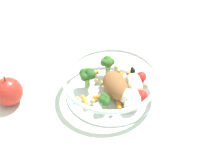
{
  "coord_description": "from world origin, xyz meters",
  "views": [
    {
      "loc": [
        0.07,
        0.55,
        0.55
      ],
      "look_at": [
        -0.0,
        -0.01,
        0.03
      ],
      "focal_mm": 53.88,
      "sensor_mm": 36.0,
      "label": 1
    }
  ],
  "objects": [
    {
      "name": "loose_apple",
      "position": [
        0.23,
        -0.01,
        0.03
      ],
      "size": [
        0.06,
        0.06,
        0.08
      ],
      "color": "red",
      "rests_on": "ground_plane"
    },
    {
      "name": "food_container",
      "position": [
        -0.01,
        -0.0,
        0.03
      ],
      "size": [
        0.22,
        0.22,
        0.06
      ],
      "color": "white",
      "rests_on": "ground_plane"
    },
    {
      "name": "ground_plane",
      "position": [
        0.0,
        0.0,
        0.0
      ],
      "size": [
        2.4,
        2.4,
        0.0
      ],
      "primitive_type": "plane",
      "color": "silver"
    }
  ]
}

